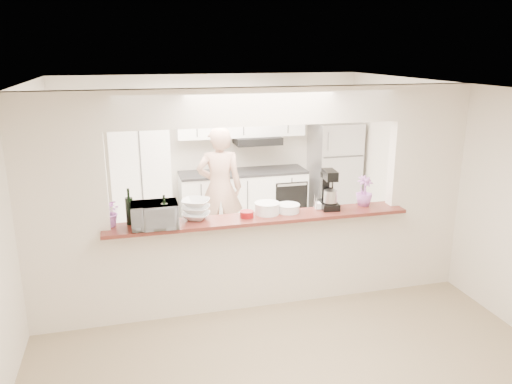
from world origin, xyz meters
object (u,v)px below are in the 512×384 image
object	(u,v)px
stand_mixer	(329,191)
refrigerator	(334,171)
toaster_oven	(155,215)
person	(220,189)

from	to	relation	value
stand_mixer	refrigerator	bearing A→B (deg)	65.13
toaster_oven	person	distance (m)	2.21
toaster_oven	person	bearing A→B (deg)	62.43
refrigerator	stand_mixer	bearing A→B (deg)	-114.87
refrigerator	stand_mixer	xyz separation A→B (m)	(-1.20, -2.58, 0.44)
stand_mixer	person	bearing A→B (deg)	118.63
refrigerator	person	distance (m)	2.31
toaster_oven	stand_mixer	distance (m)	2.01
toaster_oven	person	world-z (taller)	person
refrigerator	toaster_oven	distance (m)	4.24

